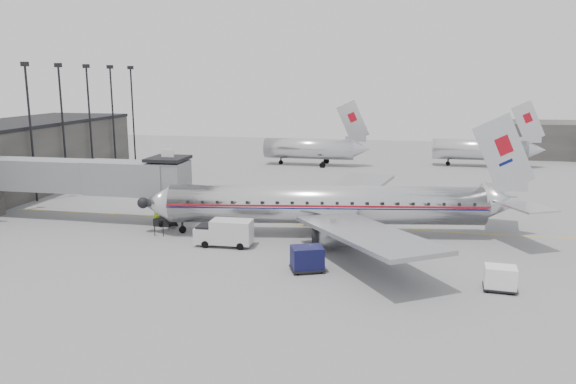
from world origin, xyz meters
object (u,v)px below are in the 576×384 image
ramp_worker (157,216)px  airliner (334,205)px  baggage_cart_white (500,278)px  service_van (225,232)px  baggage_cart_navy (307,258)px

ramp_worker → airliner: bearing=-28.1°
baggage_cart_white → airliner: bearing=142.7°
ramp_worker → baggage_cart_white: bearing=-49.1°
service_van → ramp_worker: bearing=147.3°
baggage_cart_white → ramp_worker: ramp_worker is taller
baggage_cart_navy → ramp_worker: 18.62m
baggage_cart_white → service_van: bearing=168.7°
airliner → baggage_cart_navy: size_ratio=12.11×
baggage_cart_navy → ramp_worker: size_ratio=1.57×
airliner → baggage_cart_white: bearing=-51.0°
baggage_cart_navy → ramp_worker: baggage_cart_navy is taller
baggage_cart_white → ramp_worker: 30.78m
airliner → service_van: (-8.35, -5.11, -1.56)m
service_van → baggage_cart_navy: (7.67, -4.69, -0.19)m
service_van → ramp_worker: (-8.22, 5.00, -0.27)m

